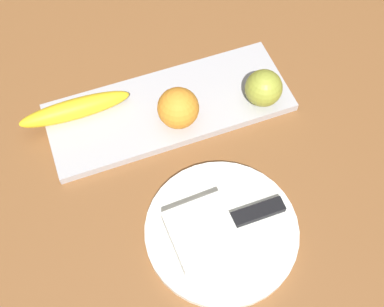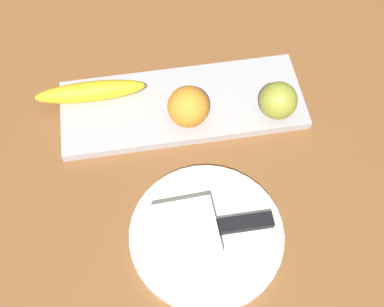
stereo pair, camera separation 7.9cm
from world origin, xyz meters
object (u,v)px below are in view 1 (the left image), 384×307
object	(u,v)px
dinner_plate	(220,231)
folded_napkin	(202,233)
apple	(264,88)
banana	(75,109)
knife	(248,216)
fruit_tray	(168,108)
orange_near_apple	(178,108)

from	to	relation	value
dinner_plate	folded_napkin	xyz separation A→B (m)	(0.03, 0.00, 0.02)
apple	folded_napkin	size ratio (longest dim) A/B	0.68
apple	folded_napkin	bearing A→B (deg)	46.69
dinner_plate	banana	bearing A→B (deg)	-61.28
banana	dinner_plate	size ratio (longest dim) A/B	0.81
apple	dinner_plate	size ratio (longest dim) A/B	0.28
dinner_plate	knife	size ratio (longest dim) A/B	1.35
apple	knife	bearing A→B (deg)	60.23
knife	fruit_tray	bearing A→B (deg)	-78.54
orange_near_apple	folded_napkin	xyz separation A→B (m)	(0.04, 0.22, -0.02)
banana	orange_near_apple	distance (m)	0.18
banana	dinner_plate	world-z (taller)	banana
orange_near_apple	banana	bearing A→B (deg)	-23.71
orange_near_apple	knife	size ratio (longest dim) A/B	0.40
banana	dinner_plate	xyz separation A→B (m)	(-0.16, 0.29, -0.03)
knife	apple	bearing A→B (deg)	-119.39
banana	knife	world-z (taller)	banana
folded_napkin	apple	bearing A→B (deg)	-133.31
fruit_tray	banana	distance (m)	0.17
banana	knife	bearing A→B (deg)	-53.33
dinner_plate	folded_napkin	distance (m)	0.04
orange_near_apple	knife	bearing A→B (deg)	100.91
apple	banana	xyz separation A→B (m)	(0.32, -0.08, -0.02)
knife	banana	bearing A→B (deg)	-53.56
fruit_tray	banana	bearing A→B (deg)	-12.69
fruit_tray	banana	size ratio (longest dim) A/B	2.23
orange_near_apple	knife	distance (m)	0.22
folded_napkin	dinner_plate	bearing A→B (deg)	180.00
apple	knife	world-z (taller)	apple
orange_near_apple	apple	bearing A→B (deg)	176.41
fruit_tray	apple	size ratio (longest dim) A/B	6.57
apple	knife	xyz separation A→B (m)	(0.12, 0.20, -0.03)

